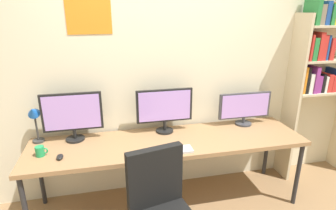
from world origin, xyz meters
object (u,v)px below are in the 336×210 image
object	(u,v)px
bookshelf	(322,65)
computer_mouse	(60,157)
desk	(169,144)
keyboard_main	(175,150)
desk_lamp	(34,118)
coffee_mug	(40,151)
monitor_left	(72,114)
monitor_center	(165,108)
monitor_right	(245,107)

from	to	relation	value
bookshelf	computer_mouse	bearing A→B (deg)	-172.54
desk	keyboard_main	world-z (taller)	keyboard_main
desk_lamp	computer_mouse	world-z (taller)	desk_lamp
keyboard_main	coffee_mug	bearing A→B (deg)	171.28
keyboard_main	computer_mouse	xyz separation A→B (m)	(-1.00, 0.09, 0.01)
monitor_left	monitor_center	world-z (taller)	monitor_left
desk	coffee_mug	xyz separation A→B (m)	(-1.17, -0.05, 0.09)
monitor_left	monitor_right	size ratio (longest dim) A/B	0.94
computer_mouse	bookshelf	bearing A→B (deg)	7.46
monitor_right	keyboard_main	bearing A→B (deg)	-153.83
monitor_center	desk_lamp	size ratio (longest dim) A/B	1.47
monitor_center	coffee_mug	xyz separation A→B (m)	(-1.17, -0.26, -0.22)
desk	monitor_left	bearing A→B (deg)	166.72
monitor_right	coffee_mug	distance (m)	2.09
desk	computer_mouse	distance (m)	1.01
monitor_right	desk_lamp	distance (m)	2.14
bookshelf	monitor_left	distance (m)	2.74
desk_lamp	keyboard_main	bearing A→B (deg)	-20.04
bookshelf	monitor_left	xyz separation A→B (m)	(-2.72, -0.02, -0.36)
monitor_right	coffee_mug	xyz separation A→B (m)	(-2.07, -0.26, -0.16)
desk_lamp	coffee_mug	size ratio (longest dim) A/B	3.72
bookshelf	monitor_right	bearing A→B (deg)	-178.86
monitor_left	monitor_right	distance (m)	1.80
monitor_right	keyboard_main	world-z (taller)	monitor_right
monitor_left	monitor_center	distance (m)	0.90
desk	computer_mouse	size ratio (longest dim) A/B	28.00
monitor_left	coffee_mug	size ratio (longest dim) A/B	5.30
monitor_left	monitor_center	xyz separation A→B (m)	(0.90, -0.00, -0.01)
monitor_center	desk_lamp	distance (m)	1.24
monitor_right	computer_mouse	bearing A→B (deg)	-169.53
desk_lamp	computer_mouse	bearing A→B (deg)	-55.62
monitor_right	computer_mouse	size ratio (longest dim) A/B	6.20
monitor_center	keyboard_main	distance (m)	0.51
monitor_left	monitor_center	size ratio (longest dim) A/B	0.97
coffee_mug	keyboard_main	bearing A→B (deg)	-8.72
monitor_center	computer_mouse	world-z (taller)	monitor_center
bookshelf	keyboard_main	xyz separation A→B (m)	(-1.82, -0.46, -0.62)
monitor_center	coffee_mug	world-z (taller)	monitor_center
desk	bookshelf	bearing A→B (deg)	7.23
desk_lamp	monitor_right	bearing A→B (deg)	-0.31
monitor_left	desk_lamp	bearing A→B (deg)	178.10
monitor_left	keyboard_main	bearing A→B (deg)	-26.17
desk	monitor_left	xyz separation A→B (m)	(-0.90, 0.21, 0.31)
keyboard_main	computer_mouse	world-z (taller)	computer_mouse
bookshelf	computer_mouse	world-z (taller)	bookshelf
bookshelf	coffee_mug	xyz separation A→B (m)	(-2.99, -0.28, -0.59)
keyboard_main	coffee_mug	distance (m)	1.18
desk	desk_lamp	bearing A→B (deg)	169.80
monitor_center	desk_lamp	world-z (taller)	monitor_center
computer_mouse	monitor_right	bearing A→B (deg)	10.47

